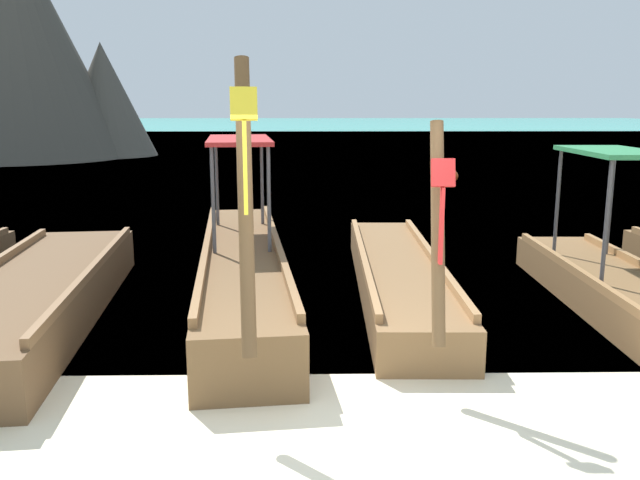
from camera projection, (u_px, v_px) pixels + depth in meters
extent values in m
plane|color=beige|center=(327.00, 446.00, 5.04)|extent=(120.00, 120.00, 0.00)
plane|color=#2DB29E|center=(310.00, 131.00, 65.14)|extent=(120.00, 120.00, 0.00)
cube|color=brown|center=(39.00, 298.00, 7.93)|extent=(1.92, 5.65, 0.57)
cube|color=brown|center=(92.00, 269.00, 7.93)|extent=(0.60, 5.08, 0.10)
cube|color=brown|center=(243.00, 272.00, 9.02)|extent=(1.82, 7.06, 0.63)
cube|color=brown|center=(206.00, 247.00, 8.89)|extent=(0.80, 6.39, 0.10)
cube|color=brown|center=(278.00, 245.00, 9.01)|extent=(0.80, 6.39, 0.10)
cylinder|color=brown|center=(246.00, 206.00, 5.19)|extent=(0.20, 0.72, 2.33)
cube|color=yellow|center=(244.00, 104.00, 4.84)|extent=(0.21, 0.14, 0.25)
cube|color=yellow|center=(245.00, 168.00, 4.91)|extent=(0.04, 0.08, 0.70)
cylinder|color=#4C4C51|center=(213.00, 201.00, 8.60)|extent=(0.06, 0.06, 1.40)
cylinder|color=#4C4C51|center=(269.00, 200.00, 8.70)|extent=(0.06, 0.06, 1.40)
cylinder|color=#4C4C51|center=(217.00, 182.00, 10.64)|extent=(0.06, 0.06, 1.40)
cylinder|color=#4C4C51|center=(262.00, 182.00, 10.73)|extent=(0.06, 0.06, 1.40)
cube|color=#AD2323|center=(239.00, 140.00, 9.52)|extent=(1.14, 2.38, 0.06)
cube|color=brown|center=(397.00, 277.00, 9.08)|extent=(1.16, 5.86, 0.47)
cube|color=#9F7246|center=(363.00, 257.00, 9.03)|extent=(0.20, 5.37, 0.10)
cube|color=#9F7246|center=(433.00, 257.00, 9.02)|extent=(0.20, 5.37, 0.10)
cylinder|color=brown|center=(438.00, 233.00, 5.87)|extent=(0.13, 0.64, 1.98)
cube|color=red|center=(443.00, 173.00, 5.62)|extent=(0.20, 0.12, 0.25)
cube|color=red|center=(441.00, 226.00, 5.69)|extent=(0.03, 0.08, 0.67)
cube|color=brown|center=(625.00, 299.00, 8.07)|extent=(1.20, 5.55, 0.45)
cube|color=#996C3F|center=(587.00, 278.00, 8.02)|extent=(0.19, 5.09, 0.10)
cylinder|color=#4C4C51|center=(606.00, 223.00, 7.74)|extent=(0.05, 0.05, 1.50)
cylinder|color=#4C4C51|center=(557.00, 203.00, 9.37)|extent=(0.05, 0.05, 1.50)
cylinder|color=#4C4C51|center=(610.00, 203.00, 9.36)|extent=(0.05, 0.05, 1.50)
cube|color=#2D844C|center=(614.00, 152.00, 8.40)|extent=(0.96, 1.88, 0.06)
cone|color=#47443D|center=(8.00, 31.00, 31.29)|extent=(10.68, 10.68, 11.97)
cone|color=#4E4B43|center=(103.00, 100.00, 33.05)|extent=(5.09, 5.09, 5.60)
sphere|color=#EA5119|center=(452.00, 176.00, 22.05)|extent=(0.41, 0.41, 0.41)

